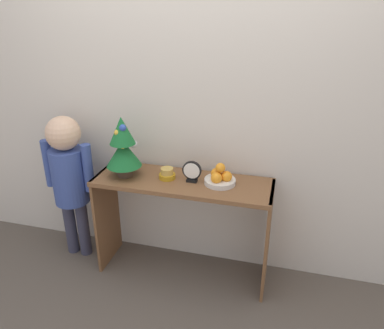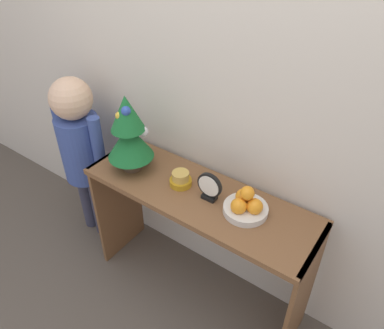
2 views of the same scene
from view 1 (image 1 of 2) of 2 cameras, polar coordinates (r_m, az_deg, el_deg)
The scene contains 8 objects.
ground_plane at distance 2.80m, azimuth -2.49°, elevation -18.27°, with size 12.00×12.00×0.00m, color brown.
back_wall at distance 2.58m, azimuth -0.03°, elevation 9.78°, with size 7.00×0.05×2.50m, color beige.
console_table at distance 2.61m, azimuth -1.42°, elevation -5.84°, with size 1.22×0.40×0.76m.
mini_tree at distance 2.55m, azimuth -10.46°, elevation 2.79°, with size 0.24×0.24×0.42m.
fruit_bowl at distance 2.47m, azimuth 4.27°, elevation -2.04°, with size 0.21×0.21×0.15m.
singing_bowl at distance 2.55m, azimuth -3.81°, elevation -1.44°, with size 0.11×0.11×0.08m.
desk_clock at distance 2.48m, azimuth -0.02°, elevation -1.12°, with size 0.13×0.04×0.15m.
child_figure at distance 2.90m, azimuth -18.27°, elevation -1.03°, with size 0.40×0.25×1.14m.
Camera 1 is at (0.65, -1.97, 1.88)m, focal length 35.00 mm.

